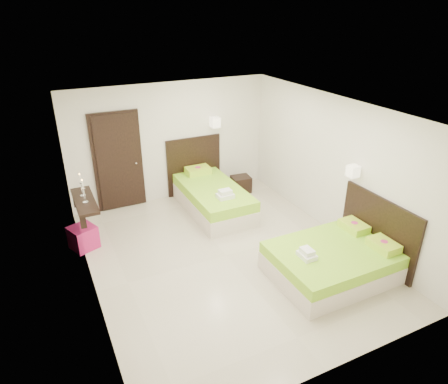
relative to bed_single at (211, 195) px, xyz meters
name	(u,v)px	position (x,y,z in m)	size (l,w,h in m)	color
floor	(226,256)	(-0.51, -1.75, -0.32)	(5.50, 5.50, 0.00)	beige
bed_single	(211,195)	(0.00, 0.00, 0.00)	(1.29, 2.16, 1.78)	beige
bed_double	(336,259)	(0.86, -3.00, -0.04)	(1.92, 1.63, 1.58)	beige
nightstand	(241,184)	(1.00, 0.52, -0.13)	(0.42, 0.38, 0.38)	black
ottoman	(83,237)	(-2.73, -0.37, -0.11)	(0.42, 0.42, 0.42)	#AE175A
door	(118,162)	(-1.71, 0.94, 0.73)	(1.02, 0.15, 2.14)	black
console_shelf	(84,201)	(-2.59, -0.15, 0.49)	(0.35, 1.20, 0.78)	black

